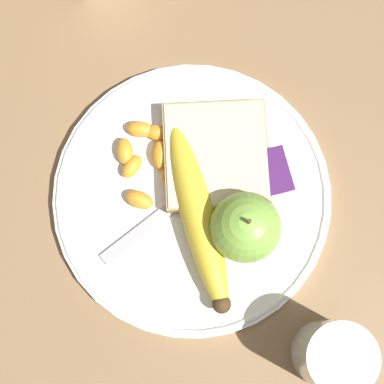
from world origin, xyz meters
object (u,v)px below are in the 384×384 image
Objects in this scene: apple at (246,227)px; jam_packet at (270,178)px; banana at (199,217)px; fork at (179,201)px; plate at (192,197)px; juice_glass at (332,356)px; bread_slice at (216,156)px.

jam_packet is (0.05, -0.04, -0.02)m from apple.
banana is 1.24× the size of fork.
jam_packet is (0.02, -0.08, -0.01)m from banana.
plate is at bearing 1.30° from banana.
fork is (0.05, 0.05, -0.03)m from apple.
bread_slice is at bearing 13.61° from juice_glass.
apple is at bearing 18.76° from juice_glass.
apple is 0.40× the size of banana.
bread_slice and jam_packet have the same top height.
jam_packet reaches higher than plate.
juice_glass is (-0.19, -0.09, 0.03)m from plate.
juice_glass is at bearing -166.39° from bread_slice.
bread_slice is at bearing 4.52° from apple.
bread_slice is at bearing 52.65° from jam_packet.
jam_packet is at bearing -74.65° from banana.
jam_packet is (-0.04, -0.05, -0.00)m from bread_slice.
jam_packet is at bearing -92.77° from plate.
juice_glass is 0.18m from banana.
juice_glass reaches higher than plate.
jam_packet is at bearing -127.35° from bread_slice.
banana is 4.10× the size of jam_packet.
apple is 0.60× the size of bread_slice.
bread_slice is 0.06m from fork.
jam_packet is (0.18, 0.01, -0.02)m from juice_glass.
banana is at bearing -178.70° from plate.
juice_glass is 0.46× the size of banana.
juice_glass reaches higher than banana.
apple is 0.09m from bread_slice.
apple reaches higher than jam_packet.
banana is (0.16, 0.09, -0.01)m from juice_glass.
plate is 0.05m from bread_slice.
apple is (0.14, 0.05, 0.00)m from juice_glass.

